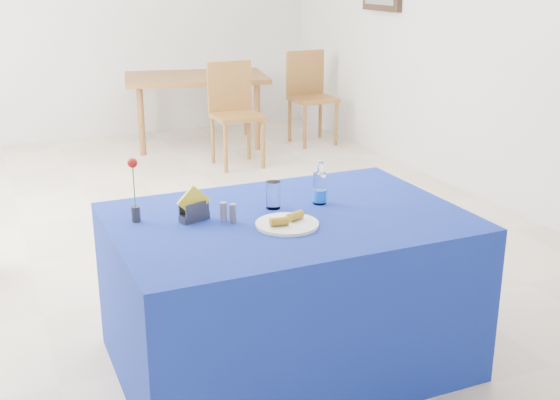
# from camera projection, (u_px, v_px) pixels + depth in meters

# --- Properties ---
(floor) EXTENTS (7.00, 7.00, 0.00)m
(floor) POSITION_uv_depth(u_px,v_px,m) (193.00, 239.00, 5.02)
(floor) COLOR beige
(floor) RESTS_ON ground
(plate) EXTENTS (0.28, 0.28, 0.01)m
(plate) POSITION_uv_depth(u_px,v_px,m) (287.00, 224.00, 3.09)
(plate) COLOR white
(plate) RESTS_ON blue_table
(drinking_glass) EXTENTS (0.07, 0.07, 0.13)m
(drinking_glass) POSITION_uv_depth(u_px,v_px,m) (273.00, 195.00, 3.30)
(drinking_glass) COLOR white
(drinking_glass) RESTS_ON blue_table
(salt_shaker) EXTENTS (0.03, 0.03, 0.08)m
(salt_shaker) POSITION_uv_depth(u_px,v_px,m) (223.00, 211.00, 3.14)
(salt_shaker) COLOR gray
(salt_shaker) RESTS_ON blue_table
(pepper_shaker) EXTENTS (0.03, 0.03, 0.08)m
(pepper_shaker) POSITION_uv_depth(u_px,v_px,m) (233.00, 213.00, 3.12)
(pepper_shaker) COLOR #5D5D61
(pepper_shaker) RESTS_ON blue_table
(blue_table) EXTENTS (1.60, 1.10, 0.76)m
(blue_table) POSITION_uv_depth(u_px,v_px,m) (288.00, 291.00, 3.34)
(blue_table) COLOR navy
(blue_table) RESTS_ON floor
(water_bottle) EXTENTS (0.07, 0.07, 0.21)m
(water_bottle) POSITION_uv_depth(u_px,v_px,m) (320.00, 189.00, 3.36)
(water_bottle) COLOR silver
(water_bottle) RESTS_ON blue_table
(napkin_holder) EXTENTS (0.15, 0.10, 0.17)m
(napkin_holder) POSITION_uv_depth(u_px,v_px,m) (194.00, 210.00, 3.14)
(napkin_holder) COLOR #343439
(napkin_holder) RESTS_ON blue_table
(rose_vase) EXTENTS (0.04, 0.04, 0.29)m
(rose_vase) POSITION_uv_depth(u_px,v_px,m) (134.00, 192.00, 3.10)
(rose_vase) COLOR #27272C
(rose_vase) RESTS_ON blue_table
(oak_table) EXTENTS (1.64, 1.23, 0.76)m
(oak_table) POSITION_uv_depth(u_px,v_px,m) (196.00, 83.00, 7.49)
(oak_table) COLOR brown
(oak_table) RESTS_ON floor
(chair_bg_left) EXTENTS (0.44, 0.44, 0.99)m
(chair_bg_left) POSITION_uv_depth(u_px,v_px,m) (234.00, 106.00, 6.76)
(chair_bg_left) COLOR olive
(chair_bg_left) RESTS_ON floor
(chair_bg_right) EXTENTS (0.45, 0.45, 0.99)m
(chair_bg_right) POSITION_uv_depth(u_px,v_px,m) (309.00, 90.00, 7.65)
(chair_bg_right) COLOR olive
(chair_bg_right) RESTS_ON floor
(banana_pieces) EXTENTS (0.18, 0.09, 0.04)m
(banana_pieces) POSITION_uv_depth(u_px,v_px,m) (287.00, 219.00, 3.08)
(banana_pieces) COLOR gold
(banana_pieces) RESTS_ON plate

